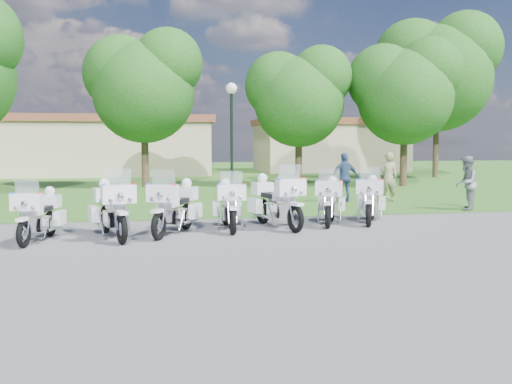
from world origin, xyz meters
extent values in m
plane|color=#5C5C61|center=(0.00, 0.00, 0.00)|extent=(100.00, 100.00, 0.00)
cube|color=#38641F|center=(0.00, 27.00, 0.00)|extent=(100.00, 48.00, 0.01)
torus|color=black|center=(-5.59, -0.92, 0.31)|extent=(0.23, 0.63, 0.62)
torus|color=black|center=(-5.30, 0.63, 0.31)|extent=(0.23, 0.63, 0.62)
cube|color=white|center=(-5.59, -0.94, 0.63)|extent=(0.24, 0.43, 0.07)
cube|color=white|center=(-5.55, -0.71, 0.98)|extent=(0.70, 0.34, 0.37)
cube|color=silver|center=(-5.54, -0.65, 1.30)|extent=(0.53, 0.21, 0.35)
sphere|color=red|center=(-5.26, -0.82, 1.15)|extent=(0.08, 0.08, 0.08)
sphere|color=#1426E5|center=(-5.85, -0.71, 1.15)|extent=(0.08, 0.08, 0.08)
cube|color=silver|center=(-5.44, -0.13, 0.42)|extent=(0.41, 0.57, 0.32)
cube|color=white|center=(-5.48, -0.34, 0.74)|extent=(0.38, 0.53, 0.20)
cube|color=black|center=(-5.39, 0.15, 0.72)|extent=(0.42, 0.62, 0.11)
cube|color=white|center=(-5.05, 0.44, 0.46)|extent=(0.25, 0.51, 0.33)
cube|color=white|center=(-5.60, 0.55, 0.46)|extent=(0.25, 0.51, 0.33)
cube|color=white|center=(-5.29, 0.66, 0.85)|extent=(0.51, 0.45, 0.30)
sphere|color=white|center=(-5.29, 0.66, 1.10)|extent=(0.24, 0.24, 0.24)
torus|color=black|center=(-3.52, -0.86, 0.35)|extent=(0.33, 0.72, 0.71)
torus|color=black|center=(-4.01, 0.87, 0.35)|extent=(0.33, 0.72, 0.71)
cube|color=white|center=(-3.51, -0.88, 0.72)|extent=(0.31, 0.50, 0.07)
cube|color=white|center=(-3.59, -0.62, 1.11)|extent=(0.80, 0.45, 0.42)
cube|color=silver|center=(-3.60, -0.56, 1.48)|extent=(0.60, 0.29, 0.40)
sphere|color=red|center=(-3.24, -0.59, 1.31)|extent=(0.10, 0.10, 0.10)
sphere|color=#1426E5|center=(-3.89, -0.78, 1.31)|extent=(0.10, 0.10, 0.10)
cube|color=silver|center=(-3.77, 0.03, 0.48)|extent=(0.51, 0.67, 0.36)
cube|color=white|center=(-3.70, -0.22, 0.85)|extent=(0.48, 0.62, 0.23)
cube|color=black|center=(-3.86, 0.33, 0.83)|extent=(0.53, 0.73, 0.13)
cube|color=white|center=(-3.66, 0.81, 0.53)|extent=(0.33, 0.58, 0.38)
cube|color=white|center=(-4.27, 0.63, 0.53)|extent=(0.33, 0.58, 0.38)
cube|color=white|center=(-4.02, 0.90, 0.97)|extent=(0.60, 0.55, 0.34)
sphere|color=white|center=(-4.02, 0.90, 1.25)|extent=(0.28, 0.28, 0.28)
torus|color=black|center=(-2.70, -0.45, 0.34)|extent=(0.41, 0.68, 0.69)
torus|color=black|center=(-1.97, 1.13, 0.34)|extent=(0.41, 0.68, 0.69)
cube|color=white|center=(-2.71, -0.47, 0.70)|extent=(0.36, 0.49, 0.07)
cube|color=white|center=(-2.60, -0.24, 1.08)|extent=(0.78, 0.54, 0.41)
cube|color=silver|center=(-2.58, -0.18, 1.44)|extent=(0.58, 0.36, 0.39)
sphere|color=red|center=(-2.33, -0.43, 1.28)|extent=(0.09, 0.09, 0.09)
sphere|color=#1426E5|center=(-2.93, -0.16, 1.28)|extent=(0.09, 0.09, 0.09)
cube|color=silver|center=(-2.33, 0.36, 0.46)|extent=(0.56, 0.67, 0.35)
cube|color=white|center=(-2.43, 0.13, 0.82)|extent=(0.52, 0.62, 0.23)
cube|color=black|center=(-2.20, 0.64, 0.80)|extent=(0.59, 0.73, 0.12)
cube|color=white|center=(-1.75, 0.86, 0.51)|extent=(0.39, 0.56, 0.37)
cube|color=white|center=(-2.31, 1.12, 0.51)|extent=(0.39, 0.56, 0.37)
cube|color=white|center=(-1.95, 1.16, 0.95)|extent=(0.62, 0.58, 0.33)
sphere|color=white|center=(-1.95, 1.16, 1.21)|extent=(0.27, 0.27, 0.27)
torus|color=black|center=(-0.90, 0.01, 0.33)|extent=(0.14, 0.66, 0.66)
torus|color=black|center=(-0.86, 1.69, 0.33)|extent=(0.14, 0.66, 0.66)
cube|color=white|center=(-0.90, -0.01, 0.67)|extent=(0.19, 0.44, 0.07)
cube|color=white|center=(-0.90, 0.24, 1.04)|extent=(0.72, 0.25, 0.39)
cube|color=silver|center=(-0.89, 0.29, 1.38)|extent=(0.56, 0.13, 0.37)
sphere|color=red|center=(-0.58, 0.17, 1.22)|extent=(0.09, 0.09, 0.09)
sphere|color=#1426E5|center=(-1.21, 0.18, 1.22)|extent=(0.09, 0.09, 0.09)
cube|color=silver|center=(-0.88, 0.87, 0.44)|extent=(0.35, 0.56, 0.34)
cube|color=white|center=(-0.89, 0.63, 0.79)|extent=(0.33, 0.52, 0.22)
cube|color=black|center=(-0.88, 1.16, 0.77)|extent=(0.35, 0.62, 0.12)
cube|color=white|center=(-0.57, 1.53, 0.49)|extent=(0.19, 0.52, 0.36)
cube|color=white|center=(-1.16, 1.54, 0.49)|extent=(0.19, 0.52, 0.36)
cube|color=white|center=(-0.86, 1.72, 0.91)|extent=(0.48, 0.41, 0.32)
sphere|color=white|center=(-0.86, 1.72, 1.16)|extent=(0.26, 0.26, 0.26)
torus|color=black|center=(0.70, 0.06, 0.36)|extent=(0.33, 0.74, 0.72)
torus|color=black|center=(0.21, 1.83, 0.36)|extent=(0.33, 0.74, 0.72)
cube|color=white|center=(0.71, 0.04, 0.74)|extent=(0.32, 0.51, 0.08)
cube|color=white|center=(0.63, 0.30, 1.14)|extent=(0.82, 0.46, 0.43)
cube|color=silver|center=(0.62, 0.36, 1.51)|extent=(0.62, 0.29, 0.41)
sphere|color=red|center=(0.99, 0.33, 1.34)|extent=(0.10, 0.10, 0.10)
sphere|color=#1426E5|center=(0.32, 0.14, 1.34)|extent=(0.10, 0.10, 0.10)
cube|color=silver|center=(0.45, 0.96, 0.49)|extent=(0.52, 0.68, 0.37)
cube|color=white|center=(0.52, 0.71, 0.86)|extent=(0.49, 0.63, 0.24)
cube|color=black|center=(0.36, 1.27, 0.84)|extent=(0.54, 0.74, 0.13)
cube|color=white|center=(0.56, 1.76, 0.54)|extent=(0.34, 0.59, 0.39)
cube|color=white|center=(-0.06, 1.58, 0.54)|extent=(0.34, 0.59, 0.39)
cube|color=white|center=(0.20, 1.86, 0.99)|extent=(0.62, 0.56, 0.35)
sphere|color=white|center=(0.20, 1.86, 1.28)|extent=(0.28, 0.28, 0.28)
torus|color=black|center=(1.73, 0.60, 0.33)|extent=(0.36, 0.67, 0.67)
torus|color=black|center=(2.34, 2.18, 0.33)|extent=(0.36, 0.67, 0.67)
cube|color=white|center=(1.72, 0.58, 0.68)|extent=(0.33, 0.47, 0.07)
cube|color=white|center=(1.81, 0.81, 1.05)|extent=(0.75, 0.48, 0.40)
cube|color=silver|center=(1.83, 0.87, 1.39)|extent=(0.56, 0.32, 0.37)
sphere|color=red|center=(2.09, 0.64, 1.23)|extent=(0.09, 0.09, 0.09)
sphere|color=#1426E5|center=(1.49, 0.87, 1.23)|extent=(0.09, 0.09, 0.09)
cube|color=silver|center=(2.04, 1.41, 0.45)|extent=(0.52, 0.64, 0.34)
cube|color=white|center=(1.96, 1.18, 0.80)|extent=(0.49, 0.60, 0.22)
cube|color=black|center=(2.15, 1.68, 0.78)|extent=(0.54, 0.70, 0.12)
cube|color=white|center=(2.57, 1.93, 0.50)|extent=(0.36, 0.55, 0.36)
cube|color=white|center=(2.01, 2.15, 0.50)|extent=(0.36, 0.55, 0.36)
cube|color=white|center=(2.36, 2.20, 0.92)|extent=(0.59, 0.54, 0.32)
sphere|color=white|center=(2.36, 2.20, 1.17)|extent=(0.26, 0.26, 0.26)
torus|color=black|center=(2.89, 0.66, 0.33)|extent=(0.40, 0.67, 0.68)
torus|color=black|center=(3.60, 2.22, 0.33)|extent=(0.40, 0.67, 0.68)
cube|color=white|center=(2.88, 0.64, 0.69)|extent=(0.35, 0.48, 0.07)
cube|color=white|center=(2.99, 0.87, 1.06)|extent=(0.76, 0.52, 0.40)
cube|color=silver|center=(3.01, 0.92, 1.41)|extent=(0.56, 0.34, 0.38)
sphere|color=red|center=(3.25, 0.68, 1.25)|extent=(0.09, 0.09, 0.09)
sphere|color=#1426E5|center=(2.67, 0.95, 1.25)|extent=(0.09, 0.09, 0.09)
cube|color=silver|center=(3.25, 1.46, 0.45)|extent=(0.55, 0.66, 0.34)
cube|color=white|center=(3.15, 1.24, 0.81)|extent=(0.51, 0.61, 0.22)
cube|color=black|center=(3.38, 1.73, 0.79)|extent=(0.57, 0.71, 0.12)
cube|color=white|center=(3.81, 1.96, 0.50)|extent=(0.38, 0.55, 0.36)
cube|color=white|center=(3.26, 2.21, 0.50)|extent=(0.38, 0.55, 0.36)
cube|color=white|center=(3.61, 2.25, 0.93)|extent=(0.61, 0.57, 0.32)
sphere|color=white|center=(3.61, 2.25, 1.19)|extent=(0.26, 0.26, 0.26)
cylinder|color=black|center=(0.28, 8.78, 2.13)|extent=(0.12, 0.12, 4.25)
sphere|color=white|center=(0.28, 8.78, 4.40)|extent=(0.44, 0.44, 0.44)
cylinder|color=#38281C|center=(-3.22, 15.72, 1.75)|extent=(0.36, 0.36, 3.51)
sphere|color=#164E15|center=(-3.22, 15.72, 4.78)|extent=(5.10, 5.10, 5.10)
sphere|color=#164E15|center=(-4.34, 16.12, 5.74)|extent=(3.83, 3.83, 3.83)
sphere|color=#164E15|center=(-2.02, 15.40, 6.22)|extent=(3.51, 3.51, 3.51)
cylinder|color=#38281C|center=(4.61, 14.90, 1.59)|extent=(0.36, 0.36, 3.17)
sphere|color=#164E15|center=(4.61, 14.90, 4.33)|extent=(4.62, 4.62, 4.62)
sphere|color=#164E15|center=(3.60, 15.26, 5.19)|extent=(3.46, 3.46, 3.46)
sphere|color=#164E15|center=(5.69, 14.61, 5.63)|extent=(3.17, 3.17, 3.17)
cylinder|color=#38281C|center=(9.99, 13.99, 1.68)|extent=(0.36, 0.36, 3.36)
sphere|color=#164E15|center=(9.99, 13.99, 4.58)|extent=(4.89, 4.89, 4.89)
sphere|color=#164E15|center=(8.92, 14.37, 5.50)|extent=(3.66, 3.66, 3.66)
sphere|color=#164E15|center=(11.13, 13.68, 5.95)|extent=(3.36, 3.36, 3.36)
cylinder|color=#38281C|center=(15.20, 20.51, 2.33)|extent=(0.36, 0.36, 4.65)
sphere|color=#164E15|center=(15.20, 20.51, 6.35)|extent=(6.77, 6.77, 6.77)
sphere|color=#164E15|center=(13.72, 21.04, 7.61)|extent=(5.08, 5.08, 5.08)
sphere|color=#164E15|center=(16.79, 20.09, 8.25)|extent=(4.65, 4.65, 4.65)
cube|color=#C1B58B|center=(-6.00, 28.00, 1.80)|extent=(14.00, 8.00, 3.60)
cube|color=brown|center=(-6.00, 28.00, 3.85)|extent=(14.56, 8.32, 0.50)
cube|color=#C1B58B|center=(11.00, 30.00, 1.80)|extent=(11.00, 7.00, 3.60)
cube|color=brown|center=(11.00, 30.00, 3.85)|extent=(11.44, 7.28, 0.50)
imported|color=gray|center=(6.03, 6.71, 0.94)|extent=(0.79, 0.63, 1.89)
imported|color=gray|center=(7.52, 3.73, 0.91)|extent=(1.08, 1.12, 1.81)
imported|color=#304A73|center=(4.35, 6.89, 0.94)|extent=(1.13, 0.55, 1.87)
camera|label=1|loc=(-2.80, -13.78, 2.28)|focal=40.00mm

